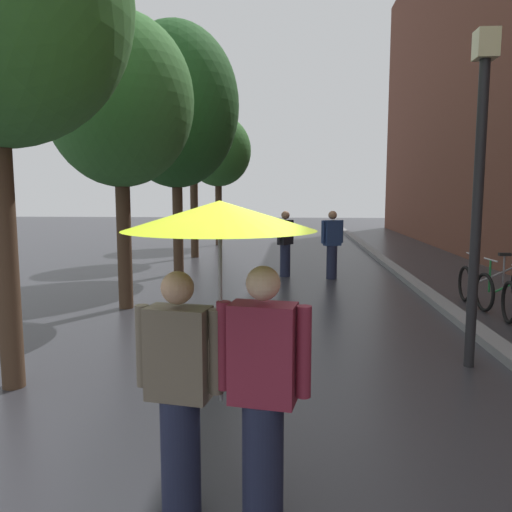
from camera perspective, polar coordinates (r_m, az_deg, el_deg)
name	(u,v)px	position (r m, az deg, el deg)	size (l,w,h in m)	color
ground_plane	(228,492)	(3.95, -3.19, -25.06)	(80.00, 80.00, 0.00)	#2D2D33
kerb_strip	(398,271)	(13.75, 15.77, -1.68)	(0.30, 36.00, 0.12)	slate
street_tree_1	(120,101)	(9.56, -15.13, 16.50)	(2.60, 2.60, 5.23)	#473323
street_tree_2	(176,106)	(13.31, -9.06, 16.37)	(3.17, 3.17, 6.31)	#473323
street_tree_3	(193,130)	(16.72, -7.12, 13.95)	(2.28, 2.28, 5.53)	#473323
street_tree_4	(218,151)	(20.56, -4.30, 11.70)	(2.62, 2.62, 5.18)	#473323
parked_bicycle_4	(492,283)	(10.82, 25.11, -2.74)	(1.09, 0.71, 0.96)	black
couple_under_umbrella	(220,307)	(3.14, -4.04, -5.79)	(1.19, 1.19, 2.06)	#1E233D
street_lamp_post	(479,174)	(6.50, 23.87, 8.44)	(0.24, 0.24, 3.93)	black
pedestrian_walking_midground	(285,242)	(12.74, 3.28, 1.62)	(0.45, 0.49, 1.66)	#1E233D
pedestrian_walking_far	(332,244)	(12.49, 8.58, 1.31)	(0.55, 0.36, 1.67)	#1E233D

